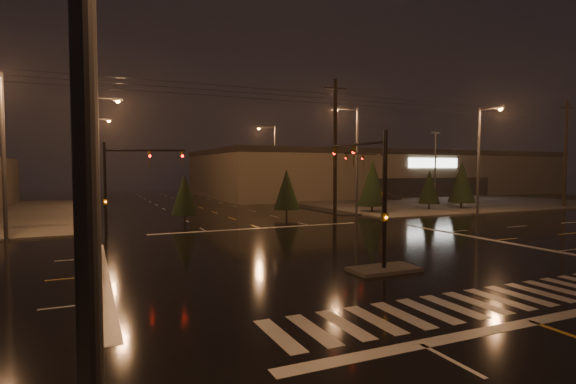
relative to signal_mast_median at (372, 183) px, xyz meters
name	(u,v)px	position (x,y,z in m)	size (l,w,h in m)	color
ground	(337,255)	(0.00, 3.07, -3.75)	(140.00, 140.00, 0.00)	black
sidewalk_ne	(414,200)	(30.00, 33.07, -3.69)	(36.00, 36.00, 0.12)	#494641
median_island	(384,269)	(0.00, -0.93, -3.68)	(3.00, 1.60, 0.15)	#494641
crosswalk	(477,303)	(0.00, -5.93, -3.75)	(15.00, 2.60, 0.01)	beige
stop_bar_near	(532,322)	(0.00, -7.93, -3.75)	(16.00, 0.50, 0.01)	beige
stop_bar_far	(260,228)	(0.00, 14.07, -3.75)	(16.00, 0.50, 0.01)	beige
parking_lot	(452,200)	(35.00, 31.07, -3.71)	(50.00, 24.00, 0.08)	black
retail_building	(377,172)	(35.00, 49.06, 0.09)	(60.20, 28.30, 7.20)	#6E624E
signal_mast_median	(372,183)	(0.00, 0.00, 0.00)	(0.25, 4.59, 6.00)	black
signal_mast_ne	(376,176)	(9.50, 13.21, 0.04)	(4.84, 1.86, 6.00)	black
signal_mast_nw	(122,178)	(-9.50, 13.21, 0.04)	(4.84, 1.86, 6.00)	black
streetlight_0	(119,18)	(-11.18, -11.93, 2.05)	(2.77, 0.32, 10.00)	#38383A
streetlight_1	(91,150)	(-11.18, 21.07, 2.05)	(2.77, 0.32, 10.00)	#38383A
streetlight_2	(90,155)	(-11.18, 37.07, 2.05)	(2.77, 0.32, 10.00)	#38383A
streetlight_3	(354,153)	(11.18, 19.07, 2.05)	(2.77, 0.32, 10.00)	#38383A
streetlight_4	(273,158)	(11.18, 39.07, 2.05)	(2.77, 0.32, 10.00)	#38383A
streetlight_5	(2,144)	(-16.00, 14.26, 2.05)	(0.32, 2.77, 10.00)	#38383A
streetlight_6	(481,153)	(22.00, 14.26, 2.05)	(0.32, 2.77, 10.00)	#38383A
utility_pole_1	(335,148)	(8.00, 17.07, 2.38)	(2.20, 0.32, 12.00)	black
utility_pole_2	(566,153)	(38.00, 17.07, 2.38)	(2.20, 0.32, 12.00)	black
conifer_0	(372,183)	(14.25, 20.53, -0.79)	(2.90, 2.90, 5.23)	black
conifer_1	(429,187)	(21.33, 20.38, -1.30)	(2.24, 2.24, 4.20)	black
conifer_2	(462,182)	(25.53, 20.07, -0.82)	(2.86, 2.86, 5.17)	black
conifer_3	(185,194)	(-4.48, 19.22, -1.41)	(2.11, 2.11, 4.00)	black
conifer_4	(287,189)	(4.82, 20.22, -1.24)	(2.33, 2.33, 4.34)	black
car_parked	(385,195)	(26.00, 34.40, -2.98)	(1.83, 4.55, 1.55)	black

